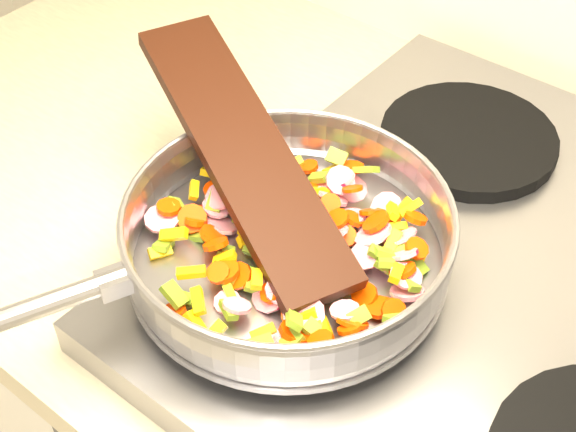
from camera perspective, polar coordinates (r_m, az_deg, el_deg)
The scene contains 6 objects.
cooktop at distance 0.78m, azimuth 16.31°, elevation -5.45°, with size 0.60×0.60×0.04m, color #939399.
grate_fl at distance 0.71m, azimuth 1.67°, elevation -5.61°, with size 0.19×0.19×0.02m, color black.
grate_bl at distance 0.89m, azimuth 12.70°, elevation 5.38°, with size 0.19×0.19×0.02m, color black.
saute_pan at distance 0.70m, azimuth -0.17°, elevation -1.29°, with size 0.34×0.47×0.06m.
vegetable_heap at distance 0.71m, azimuth 0.70°, elevation -1.98°, with size 0.26×0.27×0.05m.
wooden_spatula at distance 0.74m, azimuth -3.23°, elevation 4.68°, with size 0.34×0.08×0.02m, color black.
Camera 1 is at (-0.57, 1.15, 1.49)m, focal length 50.00 mm.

